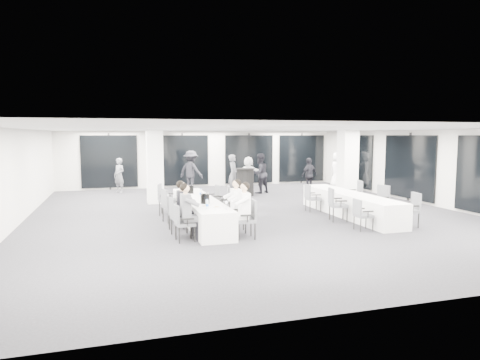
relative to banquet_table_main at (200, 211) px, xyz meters
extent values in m
cube|color=#242429|center=(1.91, 1.12, -0.39)|extent=(14.00, 16.00, 0.02)
cube|color=silver|center=(1.91, 1.12, 2.43)|extent=(14.00, 16.00, 0.02)
cube|color=beige|center=(-5.10, 1.12, 1.02)|extent=(0.02, 16.00, 2.80)
cube|color=beige|center=(8.92, 1.12, 1.02)|extent=(0.02, 16.00, 2.80)
cube|color=beige|center=(1.91, 9.13, 1.02)|extent=(14.00, 0.02, 2.80)
cube|color=beige|center=(1.91, -6.89, 1.02)|extent=(14.00, 0.02, 2.80)
cube|color=black|center=(1.91, 9.06, 0.98)|extent=(13.60, 0.06, 2.50)
cube|color=black|center=(8.85, 2.12, 0.98)|extent=(0.06, 14.00, 2.50)
cube|color=white|center=(-0.89, 4.32, 1.02)|extent=(0.60, 0.60, 2.80)
cube|color=white|center=(6.11, 2.12, 1.02)|extent=(0.60, 0.60, 2.80)
cube|color=white|center=(0.00, 0.00, 0.00)|extent=(0.90, 5.00, 0.75)
cube|color=white|center=(4.88, -0.14, 0.00)|extent=(0.90, 5.00, 0.75)
cylinder|color=black|center=(3.04, 5.34, 0.21)|extent=(0.74, 0.74, 1.16)
cylinder|color=black|center=(3.04, 5.34, 0.79)|extent=(0.85, 0.85, 0.02)
cube|color=#505257|center=(-0.75, -1.93, 0.06)|extent=(0.48, 0.49, 0.08)
cube|color=#505257|center=(-0.96, -1.95, 0.32)|extent=(0.09, 0.44, 0.44)
cylinder|color=black|center=(-0.96, -1.76, -0.18)|extent=(0.03, 0.03, 0.39)
cylinder|color=black|center=(-0.93, -2.14, -0.18)|extent=(0.03, 0.03, 0.39)
cylinder|color=black|center=(-0.57, -1.73, -0.18)|extent=(0.03, 0.03, 0.39)
cylinder|color=black|center=(-0.54, -2.11, -0.18)|extent=(0.03, 0.03, 0.39)
cube|color=black|center=(-0.77, -1.69, 0.22)|extent=(0.33, 0.06, 0.04)
cube|color=black|center=(-0.73, -2.17, 0.22)|extent=(0.33, 0.06, 0.04)
cube|color=#505257|center=(-0.75, -1.32, 0.10)|extent=(0.54, 0.56, 0.08)
cube|color=#505257|center=(-0.98, -1.34, 0.38)|extent=(0.12, 0.49, 0.48)
cylinder|color=black|center=(-0.98, -1.13, -0.16)|extent=(0.04, 0.04, 0.43)
cylinder|color=black|center=(-0.93, -1.55, -0.16)|extent=(0.04, 0.04, 0.43)
cylinder|color=black|center=(-0.57, -1.08, -0.16)|extent=(0.04, 0.04, 0.43)
cylinder|color=black|center=(-0.52, -1.50, -0.16)|extent=(0.04, 0.04, 0.43)
cube|color=black|center=(-0.78, -1.06, 0.28)|extent=(0.36, 0.08, 0.04)
cube|color=black|center=(-0.72, -1.58, 0.28)|extent=(0.36, 0.08, 0.04)
cube|color=#505257|center=(-0.75, -0.36, 0.07)|extent=(0.50, 0.52, 0.08)
cube|color=#505257|center=(-0.97, -0.34, 0.33)|extent=(0.11, 0.46, 0.45)
cylinder|color=black|center=(-0.93, -0.14, -0.17)|extent=(0.04, 0.04, 0.40)
cylinder|color=black|center=(-0.97, -0.53, -0.17)|extent=(0.04, 0.04, 0.40)
cylinder|color=black|center=(-0.53, -0.18, -0.17)|extent=(0.04, 0.04, 0.40)
cylinder|color=black|center=(-0.57, -0.58, -0.17)|extent=(0.04, 0.04, 0.40)
cube|color=black|center=(-0.72, -0.11, 0.24)|extent=(0.34, 0.07, 0.04)
cube|color=black|center=(-0.78, -0.60, 0.24)|extent=(0.34, 0.07, 0.04)
cube|color=#505257|center=(-0.75, 0.50, 0.10)|extent=(0.60, 0.61, 0.08)
cube|color=#505257|center=(-0.97, 0.44, 0.38)|extent=(0.18, 0.48, 0.48)
cylinder|color=black|center=(-1.01, 0.65, -0.16)|extent=(0.04, 0.04, 0.43)
cylinder|color=black|center=(-0.90, 0.24, -0.16)|extent=(0.04, 0.04, 0.43)
cylinder|color=black|center=(-0.60, 0.75, -0.16)|extent=(0.04, 0.04, 0.43)
cylinder|color=black|center=(-0.49, 0.35, -0.16)|extent=(0.04, 0.04, 0.43)
cube|color=black|center=(-0.82, 0.75, 0.28)|extent=(0.36, 0.13, 0.04)
cube|color=black|center=(-0.68, 0.24, 0.28)|extent=(0.36, 0.13, 0.04)
cube|color=#505257|center=(-0.75, 1.74, 0.10)|extent=(0.61, 0.62, 0.09)
cube|color=#505257|center=(-0.98, 1.80, 0.39)|extent=(0.19, 0.49, 0.49)
cylinder|color=black|center=(-0.90, 2.01, -0.16)|extent=(0.04, 0.04, 0.44)
cylinder|color=black|center=(-1.01, 1.59, -0.16)|extent=(0.04, 0.04, 0.44)
cylinder|color=black|center=(-0.49, 1.90, -0.16)|extent=(0.04, 0.04, 0.44)
cylinder|color=black|center=(-0.60, 1.48, -0.16)|extent=(0.04, 0.04, 0.44)
cube|color=black|center=(-0.68, 2.00, 0.29)|extent=(0.36, 0.13, 0.04)
cube|color=black|center=(-0.82, 1.49, 0.29)|extent=(0.36, 0.13, 0.04)
cube|color=#505257|center=(0.75, -2.08, 0.09)|extent=(0.51, 0.53, 0.08)
cube|color=#505257|center=(0.98, -2.10, 0.37)|extent=(0.09, 0.48, 0.47)
cylinder|color=black|center=(0.94, -2.30, -0.16)|extent=(0.04, 0.04, 0.42)
cylinder|color=black|center=(0.97, -1.89, -0.16)|extent=(0.04, 0.04, 0.42)
cylinder|color=black|center=(0.53, -2.27, -0.16)|extent=(0.04, 0.04, 0.42)
cylinder|color=black|center=(0.56, -1.86, -0.16)|extent=(0.04, 0.04, 0.42)
cube|color=black|center=(0.73, -2.34, 0.26)|extent=(0.35, 0.07, 0.04)
cube|color=black|center=(0.77, -1.82, 0.26)|extent=(0.35, 0.07, 0.04)
cube|color=#505257|center=(0.75, -1.32, 0.10)|extent=(0.56, 0.58, 0.08)
cube|color=#505257|center=(0.98, -1.36, 0.38)|extent=(0.14, 0.49, 0.49)
cylinder|color=black|center=(0.93, -1.57, -0.16)|extent=(0.04, 0.04, 0.43)
cylinder|color=black|center=(0.99, -1.15, -0.16)|extent=(0.04, 0.04, 0.43)
cylinder|color=black|center=(0.51, -1.50, -0.16)|extent=(0.04, 0.04, 0.43)
cylinder|color=black|center=(0.57, -1.08, -0.16)|extent=(0.04, 0.04, 0.43)
cube|color=black|center=(0.71, -1.59, 0.28)|extent=(0.36, 0.10, 0.04)
cube|color=black|center=(0.79, -1.06, 0.28)|extent=(0.36, 0.10, 0.04)
cube|color=#505257|center=(0.75, -0.17, 0.11)|extent=(0.57, 0.59, 0.09)
cube|color=#505257|center=(0.98, -0.13, 0.40)|extent=(0.14, 0.50, 0.49)
cylinder|color=black|center=(1.00, -0.35, -0.15)|extent=(0.04, 0.04, 0.44)
cylinder|color=black|center=(0.93, 0.07, -0.15)|extent=(0.04, 0.04, 0.44)
cylinder|color=black|center=(0.57, -0.42, -0.15)|extent=(0.04, 0.04, 0.44)
cylinder|color=black|center=(0.50, 0.01, -0.15)|extent=(0.04, 0.04, 0.44)
cube|color=black|center=(0.79, -0.44, 0.29)|extent=(0.37, 0.10, 0.04)
cube|color=black|center=(0.71, 0.10, 0.29)|extent=(0.37, 0.10, 0.04)
cube|color=#505257|center=(0.75, 0.47, 0.12)|extent=(0.59, 0.61, 0.09)
cube|color=#505257|center=(0.99, 0.43, 0.41)|extent=(0.16, 0.51, 0.50)
cylinder|color=black|center=(0.92, 0.22, -0.15)|extent=(0.04, 0.04, 0.45)
cylinder|color=black|center=(1.01, 0.65, -0.15)|extent=(0.04, 0.04, 0.45)
cylinder|color=black|center=(0.49, 0.30, -0.15)|extent=(0.04, 0.04, 0.45)
cylinder|color=black|center=(0.58, 0.73, -0.15)|extent=(0.04, 0.04, 0.45)
cube|color=black|center=(0.70, 0.21, 0.30)|extent=(0.37, 0.11, 0.04)
cube|color=black|center=(0.80, 0.74, 0.30)|extent=(0.37, 0.11, 0.04)
cube|color=#505257|center=(0.75, 1.70, 0.06)|extent=(0.49, 0.51, 0.08)
cube|color=#505257|center=(0.96, 1.73, 0.32)|extent=(0.11, 0.45, 0.44)
cylinder|color=black|center=(0.96, 1.54, -0.18)|extent=(0.03, 0.03, 0.39)
cylinder|color=black|center=(0.92, 1.92, -0.18)|extent=(0.03, 0.03, 0.39)
cylinder|color=black|center=(0.58, 1.49, -0.18)|extent=(0.03, 0.03, 0.39)
cylinder|color=black|center=(0.54, 1.87, -0.18)|extent=(0.03, 0.03, 0.39)
cube|color=black|center=(0.78, 1.47, 0.22)|extent=(0.33, 0.08, 0.04)
cube|color=black|center=(0.72, 1.94, 0.22)|extent=(0.33, 0.08, 0.04)
cube|color=#505257|center=(4.13, -2.14, 0.04)|extent=(0.44, 0.46, 0.07)
cube|color=#505257|center=(3.92, -2.13, 0.28)|extent=(0.08, 0.42, 0.42)
cylinder|color=black|center=(3.95, -1.95, -0.19)|extent=(0.03, 0.03, 0.37)
cylinder|color=black|center=(3.93, -2.31, -0.19)|extent=(0.03, 0.03, 0.37)
cylinder|color=black|center=(4.32, -1.97, -0.19)|extent=(0.03, 0.03, 0.37)
cylinder|color=black|center=(4.30, -2.33, -0.19)|extent=(0.03, 0.03, 0.37)
cube|color=black|center=(4.14, -1.91, 0.19)|extent=(0.31, 0.05, 0.04)
cube|color=black|center=(4.11, -2.37, 0.19)|extent=(0.31, 0.05, 0.04)
cube|color=#505257|center=(4.13, -0.77, 0.10)|extent=(0.59, 0.61, 0.08)
cube|color=#505257|center=(3.90, -0.72, 0.39)|extent=(0.17, 0.49, 0.49)
cylinder|color=black|center=(3.97, -0.51, -0.16)|extent=(0.04, 0.04, 0.43)
cylinder|color=black|center=(3.87, -0.93, -0.16)|extent=(0.04, 0.04, 0.43)
cylinder|color=black|center=(4.38, -0.61, -0.16)|extent=(0.04, 0.04, 0.43)
cylinder|color=black|center=(4.28, -1.02, -0.16)|extent=(0.04, 0.04, 0.43)
cube|color=black|center=(4.19, -0.51, 0.28)|extent=(0.36, 0.12, 0.04)
cube|color=black|center=(4.06, -1.03, 0.28)|extent=(0.36, 0.12, 0.04)
cube|color=#505257|center=(4.13, 0.94, 0.06)|extent=(0.48, 0.50, 0.08)
cube|color=#505257|center=(3.91, 0.95, 0.33)|extent=(0.09, 0.45, 0.45)
cylinder|color=black|center=(3.94, 1.14, -0.17)|extent=(0.04, 0.04, 0.40)
cylinder|color=black|center=(3.92, 0.75, -0.17)|extent=(0.04, 0.04, 0.40)
cylinder|color=black|center=(4.33, 1.12, -0.17)|extent=(0.04, 0.04, 0.40)
cylinder|color=black|center=(4.31, 0.73, -0.17)|extent=(0.04, 0.04, 0.40)
cube|color=black|center=(4.14, 1.18, 0.23)|extent=(0.33, 0.06, 0.04)
cube|color=black|center=(4.11, 0.69, 0.23)|extent=(0.33, 0.06, 0.04)
cube|color=#505257|center=(5.63, -2.06, 0.09)|extent=(0.55, 0.56, 0.08)
cube|color=#505257|center=(5.85, -2.10, 0.36)|extent=(0.14, 0.48, 0.47)
cylinder|color=black|center=(5.79, -2.30, -0.16)|extent=(0.04, 0.04, 0.42)
cylinder|color=black|center=(5.86, -1.89, -0.16)|extent=(0.04, 0.04, 0.42)
cylinder|color=black|center=(5.39, -2.23, -0.16)|extent=(0.04, 0.04, 0.42)
cylinder|color=black|center=(5.46, -1.83, -0.16)|extent=(0.04, 0.04, 0.42)
cube|color=black|center=(5.58, -2.32, 0.26)|extent=(0.35, 0.10, 0.04)
cube|color=black|center=(5.67, -1.81, 0.26)|extent=(0.35, 0.10, 0.04)
cube|color=#505257|center=(5.63, -0.59, 0.11)|extent=(0.58, 0.60, 0.09)
cube|color=#505257|center=(5.86, -0.54, 0.39)|extent=(0.16, 0.49, 0.49)
cylinder|color=black|center=(5.88, -0.76, -0.16)|extent=(0.04, 0.04, 0.44)
cylinder|color=black|center=(5.79, -0.34, -0.16)|extent=(0.04, 0.04, 0.44)
cylinder|color=black|center=(5.46, -0.84, -0.16)|extent=(0.04, 0.04, 0.44)
cylinder|color=black|center=(5.37, -0.42, -0.16)|extent=(0.04, 0.04, 0.44)
cube|color=black|center=(5.68, -0.85, 0.29)|extent=(0.36, 0.11, 0.04)
cube|color=black|center=(5.57, -0.33, 0.29)|extent=(0.36, 0.11, 0.04)
cube|color=#505257|center=(5.63, 0.87, 0.11)|extent=(0.61, 0.62, 0.09)
cube|color=#505257|center=(5.85, 0.81, 0.40)|extent=(0.19, 0.49, 0.49)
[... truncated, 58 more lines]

